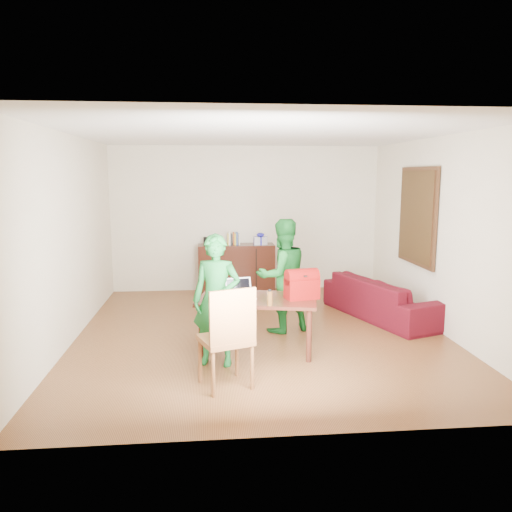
{
  "coord_description": "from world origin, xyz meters",
  "views": [
    {
      "loc": [
        -0.7,
        -6.6,
        2.17
      ],
      "look_at": [
        -0.11,
        -0.45,
        1.16
      ],
      "focal_mm": 35.0,
      "sensor_mm": 36.0,
      "label": 1
    }
  ],
  "objects": [
    {
      "name": "person_far",
      "position": [
        0.31,
        0.11,
        0.79
      ],
      "size": [
        0.93,
        0.83,
        1.58
      ],
      "primitive_type": "imported",
      "rotation": [
        0.0,
        0.0,
        3.5
      ],
      "color": "#166321",
      "rests_on": "ground"
    },
    {
      "name": "bananas",
      "position": [
        -0.22,
        -0.99,
        0.7
      ],
      "size": [
        0.15,
        0.11,
        0.06
      ],
      "primitive_type": null,
      "rotation": [
        0.0,
        0.0,
        0.09
      ],
      "color": "gold",
      "rests_on": "table"
    },
    {
      "name": "bottle",
      "position": [
        -0.01,
        -1.03,
        0.77
      ],
      "size": [
        0.06,
        0.06,
        0.19
      ],
      "primitive_type": "cylinder",
      "rotation": [
        0.0,
        0.0,
        -0.01
      ],
      "color": "brown",
      "rests_on": "table"
    },
    {
      "name": "sofa",
      "position": [
        1.95,
        0.63,
        0.31
      ],
      "size": [
        1.47,
        2.25,
        0.61
      ],
      "primitive_type": "imported",
      "rotation": [
        0.0,
        0.0,
        1.91
      ],
      "color": "#3B0709",
      "rests_on": "ground"
    },
    {
      "name": "chair",
      "position": [
        -0.54,
        -1.7,
        0.31
      ],
      "size": [
        0.62,
        0.6,
        1.07
      ],
      "rotation": [
        0.0,
        0.0,
        0.34
      ],
      "color": "brown",
      "rests_on": "ground"
    },
    {
      "name": "red_bag",
      "position": [
        0.42,
        -0.74,
        0.82
      ],
      "size": [
        0.43,
        0.3,
        0.29
      ],
      "primitive_type": "cube",
      "rotation": [
        0.0,
        0.0,
        0.21
      ],
      "color": "maroon",
      "rests_on": "table"
    },
    {
      "name": "laptop",
      "position": [
        -0.31,
        -0.66,
        0.72
      ],
      "size": [
        0.36,
        0.28,
        0.23
      ],
      "rotation": [
        0.0,
        0.0,
        0.18
      ],
      "color": "white",
      "rests_on": "table"
    },
    {
      "name": "table",
      "position": [
        -0.11,
        -0.65,
        0.6
      ],
      "size": [
        1.58,
        1.09,
        0.68
      ],
      "rotation": [
        0.0,
        0.0,
        -0.21
      ],
      "color": "black",
      "rests_on": "ground"
    },
    {
      "name": "room",
      "position": [
        0.01,
        0.13,
        1.31
      ],
      "size": [
        5.2,
        5.7,
        2.9
      ],
      "color": "#4B2712",
      "rests_on": "ground"
    },
    {
      "name": "person_near",
      "position": [
        -0.63,
        -1.06,
        0.76
      ],
      "size": [
        0.63,
        0.49,
        1.52
      ],
      "primitive_type": "imported",
      "rotation": [
        0.0,
        0.0,
        -0.26
      ],
      "color": "#156125",
      "rests_on": "ground"
    }
  ]
}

